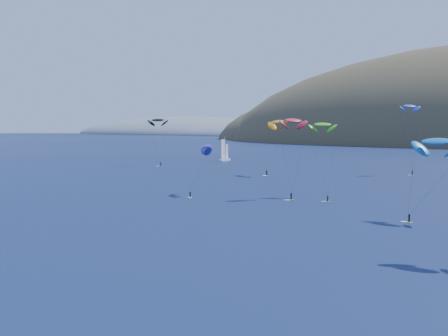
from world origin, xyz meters
TOP-DOWN VIEW (x-y plane):
  - headland at (-445.26, 750.08)m, footprint 460.00×250.00m
  - sailboat at (-96.57, 221.98)m, footprint 9.76×8.51m
  - kitesurfer_1 at (-37.82, 161.25)m, footprint 11.47×10.70m
  - kitesurfer_3 at (0.61, 109.00)m, footprint 10.43×14.02m
  - kitesurfer_4 at (3.79, 189.54)m, footprint 8.38×8.17m
  - kitesurfer_5 at (36.30, 81.11)m, footprint 11.03×8.94m
  - kitesurfer_9 at (-4.52, 101.05)m, footprint 7.55×9.22m
  - kitesurfer_10 at (-28.46, 96.30)m, footprint 8.12×14.38m
  - kitesurfer_12 at (-107.02, 180.00)m, footprint 10.78×9.05m

SIDE VIEW (x-z plane):
  - headland at x=-445.26m, z-range -33.36..26.64m
  - sailboat at x=-96.57m, z-range -5.22..7.20m
  - kitesurfer_10 at x=-28.46m, z-range 5.51..21.09m
  - kitesurfer_5 at x=36.30m, z-range 6.68..25.77m
  - kitesurfer_3 at x=0.61m, z-range 8.66..30.06m
  - kitesurfer_1 at x=-37.82m, z-range 8.49..31.36m
  - kitesurfer_9 at x=-4.52m, z-range 9.11..31.75m
  - kitesurfer_12 at x=-107.02m, z-range 9.05..32.24m
  - kitesurfer_4 at x=3.79m, z-range 11.79..39.96m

